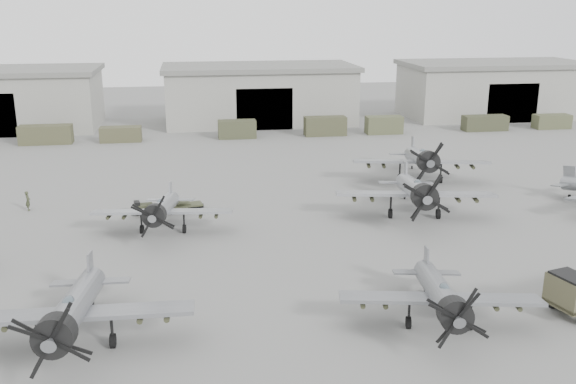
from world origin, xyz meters
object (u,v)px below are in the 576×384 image
(aircraft_far_1, at_px, (421,159))
(ground_crew, at_px, (28,201))
(aircraft_near_0, at_px, (72,311))
(aircraft_mid_1, at_px, (162,209))
(aircraft_near_1, at_px, (441,296))
(aircraft_mid_2, at_px, (416,191))
(tug_trailer, at_px, (159,207))

(aircraft_far_1, relative_size, ground_crew, 7.85)
(aircraft_near_0, xyz_separation_m, aircraft_mid_1, (3.95, 17.54, -0.26))
(aircraft_near_1, relative_size, aircraft_far_1, 0.82)
(aircraft_mid_2, bearing_deg, ground_crew, 177.92)
(aircraft_mid_2, distance_m, aircraft_far_1, 11.66)
(aircraft_near_1, xyz_separation_m, aircraft_far_1, (9.63, 29.56, 0.45))
(aircraft_near_1, distance_m, aircraft_mid_1, 24.16)
(aircraft_mid_2, bearing_deg, aircraft_mid_1, -168.22)
(aircraft_mid_2, bearing_deg, aircraft_near_1, -95.01)
(aircraft_mid_2, bearing_deg, aircraft_far_1, 78.22)
(aircraft_near_0, bearing_deg, aircraft_far_1, 46.12)
(aircraft_near_1, bearing_deg, aircraft_mid_1, 141.89)
(aircraft_mid_2, xyz_separation_m, ground_crew, (-32.87, 7.34, -1.56))
(aircraft_mid_1, xyz_separation_m, tug_trailer, (-0.54, 5.57, -1.58))
(aircraft_near_1, bearing_deg, ground_crew, 147.80)
(aircraft_near_0, relative_size, tug_trailer, 2.07)
(aircraft_near_0, xyz_separation_m, aircraft_far_1, (29.35, 28.79, 0.22))
(ground_crew, bearing_deg, aircraft_far_1, -99.65)
(tug_trailer, bearing_deg, aircraft_near_1, -66.84)
(aircraft_near_0, distance_m, tug_trailer, 23.44)
(aircraft_mid_2, distance_m, ground_crew, 33.72)
(ground_crew, bearing_deg, aircraft_near_0, -177.54)
(aircraft_mid_2, height_order, tug_trailer, aircraft_mid_2)
(aircraft_mid_1, distance_m, ground_crew, 14.27)
(ground_crew, bearing_deg, tug_trailer, -116.06)
(aircraft_near_0, relative_size, aircraft_mid_2, 0.93)
(aircraft_near_0, xyz_separation_m, aircraft_mid_2, (24.93, 18.01, 0.16))
(aircraft_near_1, bearing_deg, aircraft_near_0, -171.07)
(aircraft_far_1, height_order, tug_trailer, aircraft_far_1)
(aircraft_near_1, distance_m, aircraft_mid_2, 19.48)
(aircraft_mid_2, height_order, ground_crew, aircraft_mid_2)
(tug_trailer, bearing_deg, aircraft_mid_1, -95.63)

